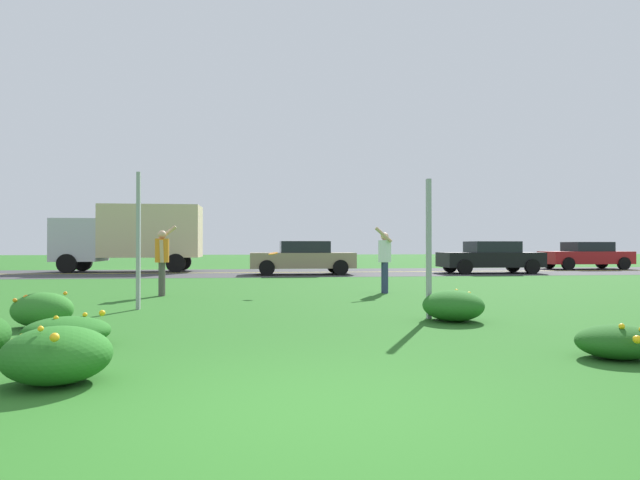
{
  "coord_description": "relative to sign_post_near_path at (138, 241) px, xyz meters",
  "views": [
    {
      "loc": [
        -0.24,
        -3.82,
        1.26
      ],
      "look_at": [
        1.07,
        7.13,
        1.38
      ],
      "focal_mm": 29.75,
      "sensor_mm": 36.0,
      "label": 1
    }
  ],
  "objects": [
    {
      "name": "ground_plane",
      "position": [
        2.57,
        3.47,
        -1.36
      ],
      "size": [
        120.0,
        120.0,
        0.0
      ],
      "primitive_type": "plane",
      "color": "#26601E"
    },
    {
      "name": "highway_strip",
      "position": [
        2.57,
        13.92,
        -1.35
      ],
      "size": [
        120.0,
        7.57,
        0.01
      ],
      "primitive_type": "cube",
      "color": "#38383A",
      "rests_on": "ground"
    },
    {
      "name": "highway_center_stripe",
      "position": [
        2.57,
        13.92,
        -1.35
      ],
      "size": [
        120.0,
        0.16,
        0.0
      ],
      "primitive_type": "cube",
      "color": "yellow",
      "rests_on": "ground"
    },
    {
      "name": "daylily_clump_near_camera",
      "position": [
        6.32,
        -5.33,
        -1.17
      ],
      "size": [
        0.94,
        0.85,
        0.41
      ],
      "color": "#1E5619",
      "rests_on": "ground"
    },
    {
      "name": "daylily_clump_front_left",
      "position": [
        0.51,
        -5.72,
        -1.1
      ],
      "size": [
        0.96,
        0.92,
        0.56
      ],
      "color": "#23661E",
      "rests_on": "ground"
    },
    {
      "name": "daylily_clump_front_center",
      "position": [
        -0.96,
        -2.18,
        -1.09
      ],
      "size": [
        0.91,
        0.74,
        0.53
      ],
      "color": "#2D7526",
      "rests_on": "ground"
    },
    {
      "name": "daylily_clump_mid_right",
      "position": [
        -0.03,
        -3.85,
        -1.17
      ],
      "size": [
        1.04,
        0.99,
        0.41
      ],
      "color": "#23661E",
      "rests_on": "ground"
    },
    {
      "name": "daylily_clump_mid_center",
      "position": [
        5.58,
        -2.28,
        -1.1
      ],
      "size": [
        1.01,
        1.04,
        0.51
      ],
      "color": "#23661E",
      "rests_on": "ground"
    },
    {
      "name": "sign_post_near_path",
      "position": [
        0.0,
        0.0,
        0.0
      ],
      "size": [
        0.07,
        0.1,
        2.72
      ],
      "color": "#93969B",
      "rests_on": "ground"
    },
    {
      "name": "sign_post_by_roadside",
      "position": [
        5.27,
        -1.96,
        -0.15
      ],
      "size": [
        0.07,
        0.1,
        2.41
      ],
      "color": "#93969B",
      "rests_on": "ground"
    },
    {
      "name": "person_thrower_orange_shirt",
      "position": [
        -0.03,
        2.82,
        -0.37
      ],
      "size": [
        0.5,
        0.49,
        1.78
      ],
      "color": "orange",
      "rests_on": "ground"
    },
    {
      "name": "person_catcher_white_shirt",
      "position": [
        5.69,
        2.94,
        -0.39
      ],
      "size": [
        0.48,
        0.49,
        1.76
      ],
      "color": "silver",
      "rests_on": "ground"
    },
    {
      "name": "frisbee_orange",
      "position": [
        2.74,
        2.67,
        -0.3
      ],
      "size": [
        0.25,
        0.24,
        0.1
      ],
      "color": "orange"
    },
    {
      "name": "car_red_leftmost",
      "position": [
        19.82,
        15.62,
        -0.62
      ],
      "size": [
        4.5,
        2.0,
        1.45
      ],
      "color": "maroon",
      "rests_on": "ground"
    },
    {
      "name": "car_black_center_left",
      "position": [
        12.9,
        12.21,
        -0.62
      ],
      "size": [
        4.5,
        2.0,
        1.45
      ],
      "color": "black",
      "rests_on": "ground"
    },
    {
      "name": "car_tan_center_right",
      "position": [
        4.32,
        12.21,
        -0.62
      ],
      "size": [
        4.5,
        2.0,
        1.45
      ],
      "color": "#937F60",
      "rests_on": "ground"
    },
    {
      "name": "box_truck_silver",
      "position": [
        -3.62,
        15.62,
        0.45
      ],
      "size": [
        6.7,
        2.46,
        3.2
      ],
      "color": "#B7BABF",
      "rests_on": "ground"
    }
  ]
}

